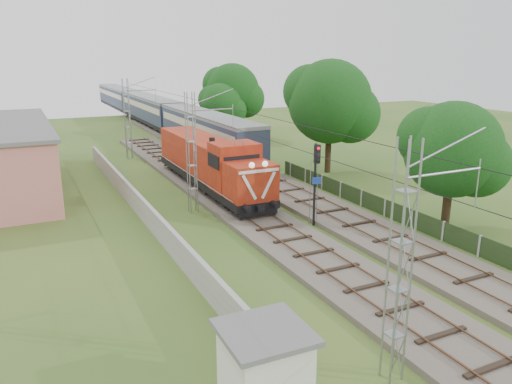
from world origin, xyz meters
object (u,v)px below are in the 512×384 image
locomotive (210,162)px  coach_rake (150,108)px  signal_post (316,170)px  relay_hut (265,369)px

locomotive → coach_rake: bearing=82.5°
signal_post → locomotive: bearing=105.0°
locomotive → relay_hut: bearing=-107.1°
relay_hut → signal_post: bearing=52.6°
locomotive → coach_rake: locomotive is taller
locomotive → signal_post: signal_post is taller
locomotive → signal_post: size_ratio=3.37×
locomotive → coach_rake: (5.00, 38.20, 0.36)m
signal_post → relay_hut: size_ratio=1.97×
coach_rake → relay_hut: bearing=-101.3°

